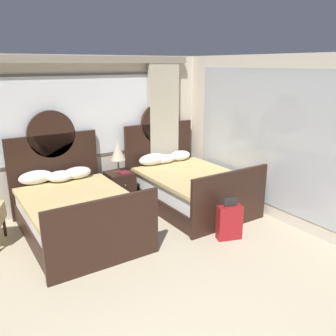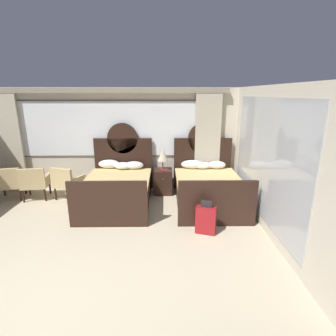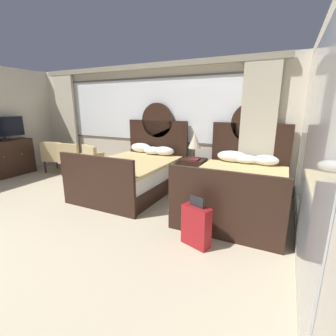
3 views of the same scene
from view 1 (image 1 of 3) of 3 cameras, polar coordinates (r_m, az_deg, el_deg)
wall_back_window at (r=6.27m, az=-21.98°, el=5.12°), size 6.78×0.22×2.70m
wall_right_mirror at (r=5.96m, az=18.15°, el=4.15°), size 0.08×4.90×2.70m
bed_near_window at (r=5.61m, az=-14.77°, el=-6.75°), size 1.54×2.21×1.81m
bed_near_mirror at (r=6.51m, az=3.23°, el=-2.88°), size 1.54×2.21×1.81m
nightstand_between_beds at (r=6.57m, az=-7.81°, el=-3.38°), size 0.46×0.49×0.65m
table_lamp_on_nightstand at (r=6.38m, az=-8.16°, el=2.66°), size 0.27×0.27×0.56m
book_on_nightstand at (r=6.40m, az=-7.23°, el=-0.71°), size 0.18×0.26×0.03m
suitcase_on_floor at (r=5.40m, az=9.94°, el=-8.67°), size 0.40×0.27×0.66m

